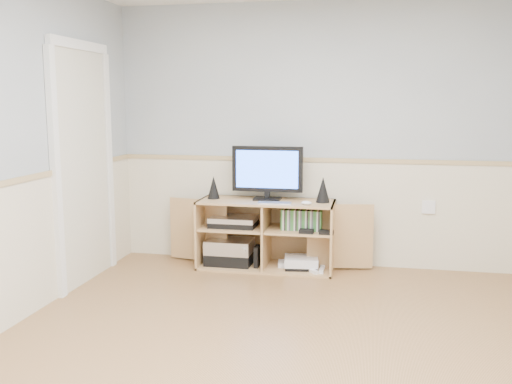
% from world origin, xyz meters
% --- Properties ---
extents(room, '(4.04, 4.54, 2.54)m').
position_xyz_m(room, '(-0.06, 0.12, 1.22)').
color(room, '#AB7C4C').
rests_on(room, ground).
extents(media_cabinet, '(1.99, 0.48, 0.65)m').
position_xyz_m(media_cabinet, '(-0.49, 2.04, 0.33)').
color(media_cabinet, tan).
rests_on(media_cabinet, floor).
extents(monitor, '(0.67, 0.18, 0.51)m').
position_xyz_m(monitor, '(-0.49, 2.03, 0.93)').
color(monitor, black).
rests_on(monitor, media_cabinet).
extents(speaker_left, '(0.12, 0.12, 0.22)m').
position_xyz_m(speaker_left, '(-1.01, 2.00, 0.76)').
color(speaker_left, black).
rests_on(speaker_left, media_cabinet).
extents(speaker_right, '(0.13, 0.13, 0.24)m').
position_xyz_m(speaker_right, '(0.04, 2.00, 0.77)').
color(speaker_right, black).
rests_on(speaker_right, media_cabinet).
extents(keyboard, '(0.31, 0.15, 0.01)m').
position_xyz_m(keyboard, '(-0.39, 1.84, 0.66)').
color(keyboard, silver).
rests_on(keyboard, media_cabinet).
extents(mouse, '(0.11, 0.08, 0.04)m').
position_xyz_m(mouse, '(-0.10, 1.84, 0.67)').
color(mouse, white).
rests_on(mouse, media_cabinet).
extents(av_components, '(0.52, 0.33, 0.47)m').
position_xyz_m(av_components, '(-0.83, 1.98, 0.22)').
color(av_components, black).
rests_on(av_components, media_cabinet).
extents(game_consoles, '(0.46, 0.30, 0.11)m').
position_xyz_m(game_consoles, '(-0.16, 1.97, 0.07)').
color(game_consoles, white).
rests_on(game_consoles, media_cabinet).
extents(game_cases, '(0.38, 0.14, 0.19)m').
position_xyz_m(game_cases, '(-0.15, 1.96, 0.48)').
color(game_cases, '#3F8C3F').
rests_on(game_cases, media_cabinet).
extents(wall_outlet, '(0.12, 0.03, 0.12)m').
position_xyz_m(wall_outlet, '(1.00, 2.23, 0.60)').
color(wall_outlet, white).
rests_on(wall_outlet, wall_back).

